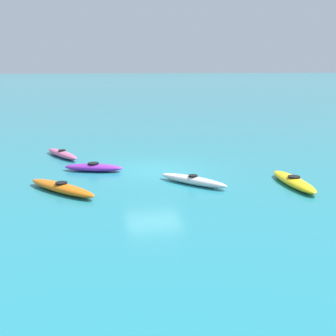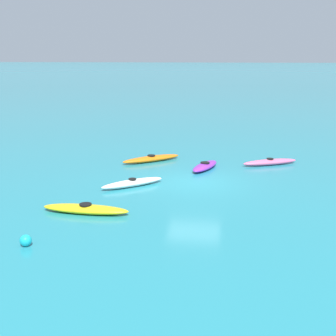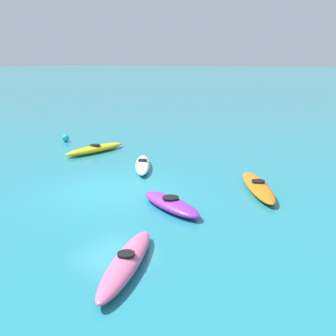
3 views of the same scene
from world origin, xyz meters
name	(u,v)px [view 3 (image 3 of 3)]	position (x,y,z in m)	size (l,w,h in m)	color
ground_plane	(113,190)	(0.00, 0.00, 0.00)	(600.00, 600.00, 0.00)	teal
kayak_white	(143,165)	(2.77, 1.01, 0.16)	(2.75, 2.36, 0.37)	white
kayak_yellow	(95,149)	(3.82, 4.74, 0.16)	(3.41, 0.94, 0.37)	yellow
kayak_orange	(258,187)	(2.70, -3.96, 0.16)	(3.21, 2.68, 0.37)	orange
kayak_purple	(171,204)	(-0.36, -2.61, 0.16)	(1.62, 2.70, 0.37)	purple
kayak_pink	(126,262)	(-3.82, -3.95, 0.16)	(3.13, 1.82, 0.37)	pink
buoy_cyan	(66,138)	(4.78, 7.93, 0.19)	(0.38, 0.38, 0.38)	#19B7C6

